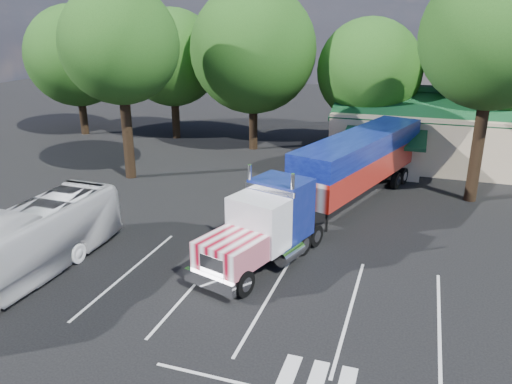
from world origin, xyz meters
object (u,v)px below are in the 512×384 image
(silver_sedan, at_px, (467,165))
(tour_bus, at_px, (19,248))
(semi_truck, at_px, (340,172))
(woman, at_px, (262,234))
(bicycle, at_px, (311,180))

(silver_sedan, bearing_deg, tour_bus, 143.63)
(semi_truck, height_order, woman, semi_truck)
(semi_truck, xyz_separation_m, woman, (-2.67, -5.74, -1.66))
(woman, height_order, tour_bus, tour_bus)
(woman, distance_m, bicycle, 9.89)
(semi_truck, relative_size, tour_bus, 1.85)
(semi_truck, relative_size, bicycle, 11.71)
(semi_truck, bearing_deg, silver_sedan, 71.65)
(bicycle, bearing_deg, woman, -89.76)
(semi_truck, xyz_separation_m, silver_sedan, (7.30, 10.15, -1.72))
(tour_bus, bearing_deg, bicycle, 62.28)
(tour_bus, xyz_separation_m, silver_sedan, (18.57, 22.00, -0.82))
(semi_truck, relative_size, woman, 13.48)
(tour_bus, bearing_deg, woman, 36.51)
(bicycle, xyz_separation_m, tour_bus, (-8.80, -16.00, 1.06))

